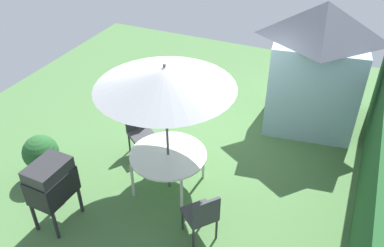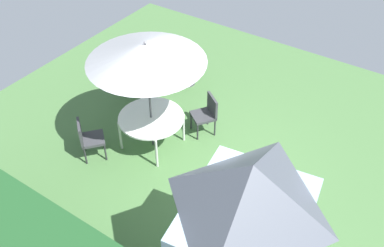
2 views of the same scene
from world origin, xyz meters
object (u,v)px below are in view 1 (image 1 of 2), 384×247
chair_far_side (202,214)px  chair_near_shed (140,130)px  patio_table (168,156)px  patio_umbrella (165,77)px  potted_plant_by_shed (41,155)px  garden_shed (316,66)px  bbq_grill (51,182)px

chair_far_side → chair_near_shed: bearing=-128.1°
patio_table → patio_umbrella: bearing=-10.6°
patio_table → potted_plant_by_shed: potted_plant_by_shed is taller
chair_near_shed → potted_plant_by_shed: bearing=-42.9°
chair_far_side → patio_table: bearing=-130.5°
garden_shed → chair_far_side: 4.15m
patio_table → potted_plant_by_shed: (0.66, -2.27, -0.21)m
bbq_grill → chair_far_side: bbq_grill is taller
patio_umbrella → chair_near_shed: 2.12m
patio_table → patio_umbrella: patio_umbrella is taller
patio_umbrella → bbq_grill: 2.40m
patio_table → patio_umbrella: size_ratio=0.54×
patio_umbrella → potted_plant_by_shed: 2.95m
bbq_grill → chair_far_side: bearing=104.9°
bbq_grill → chair_near_shed: (-2.17, 0.30, -0.33)m
garden_shed → chair_near_shed: garden_shed is taller
patio_umbrella → bbq_grill: (1.46, -1.30, -1.40)m
patio_umbrella → chair_far_side: size_ratio=2.76×
patio_table → bbq_grill: bearing=-41.7°
bbq_grill → potted_plant_by_shed: (-0.79, -0.98, -0.36)m
garden_shed → bbq_grill: size_ratio=2.30×
garden_shed → potted_plant_by_shed: (3.76, -4.16, -0.92)m
patio_umbrella → patio_table: bearing=169.4°
potted_plant_by_shed → patio_umbrella: bearing=106.2°
chair_near_shed → chair_far_side: 2.53m
chair_near_shed → chair_far_side: bearing=51.9°
chair_far_side → garden_shed: bearing=167.2°
chair_far_side → potted_plant_by_shed: 3.27m
patio_umbrella → bbq_grill: size_ratio=2.07×
patio_umbrella → chair_near_shed: size_ratio=2.76×
potted_plant_by_shed → bbq_grill: bearing=50.9°
chair_near_shed → potted_plant_by_shed: size_ratio=1.04×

